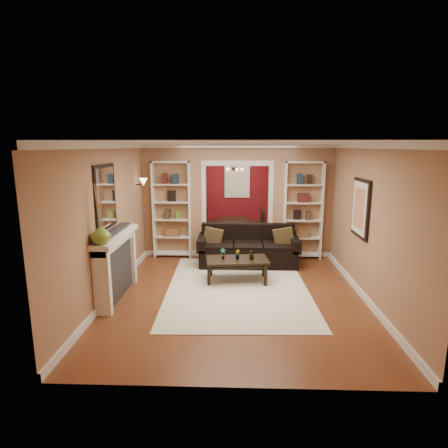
{
  "coord_description": "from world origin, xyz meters",
  "views": [
    {
      "loc": [
        -0.01,
        -7.71,
        2.64
      ],
      "look_at": [
        -0.25,
        -0.8,
        1.2
      ],
      "focal_mm": 30.0,
      "sensor_mm": 36.0,
      "label": 1
    }
  ],
  "objects_px": {
    "sofa": "(248,246)",
    "dining_table": "(234,231)",
    "coffee_table": "(237,270)",
    "fireplace": "(118,266)",
    "bookshelf_left": "(172,210)",
    "bookshelf_right": "(303,211)"
  },
  "relations": [
    {
      "from": "sofa",
      "to": "bookshelf_right",
      "type": "height_order",
      "value": "bookshelf_right"
    },
    {
      "from": "sofa",
      "to": "bookshelf_right",
      "type": "distance_m",
      "value": 1.59
    },
    {
      "from": "bookshelf_left",
      "to": "dining_table",
      "type": "bearing_deg",
      "value": 46.49
    },
    {
      "from": "sofa",
      "to": "bookshelf_left",
      "type": "relative_size",
      "value": 0.98
    },
    {
      "from": "fireplace",
      "to": "bookshelf_left",
      "type": "bearing_deg",
      "value": 77.95
    },
    {
      "from": "sofa",
      "to": "bookshelf_right",
      "type": "bearing_deg",
      "value": 24.11
    },
    {
      "from": "bookshelf_left",
      "to": "dining_table",
      "type": "height_order",
      "value": "bookshelf_left"
    },
    {
      "from": "fireplace",
      "to": "sofa",
      "type": "bearing_deg",
      "value": 39.76
    },
    {
      "from": "coffee_table",
      "to": "bookshelf_left",
      "type": "bearing_deg",
      "value": 126.51
    },
    {
      "from": "coffee_table",
      "to": "bookshelf_right",
      "type": "relative_size",
      "value": 0.53
    },
    {
      "from": "sofa",
      "to": "bookshelf_right",
      "type": "xyz_separation_m",
      "value": [
        1.3,
        0.58,
        0.71
      ]
    },
    {
      "from": "coffee_table",
      "to": "bookshelf_left",
      "type": "xyz_separation_m",
      "value": [
        -1.56,
        1.66,
        0.92
      ]
    },
    {
      "from": "sofa",
      "to": "coffee_table",
      "type": "bearing_deg",
      "value": -102.75
    },
    {
      "from": "fireplace",
      "to": "dining_table",
      "type": "relative_size",
      "value": 1.07
    },
    {
      "from": "sofa",
      "to": "dining_table",
      "type": "relative_size",
      "value": 1.41
    },
    {
      "from": "sofa",
      "to": "coffee_table",
      "type": "distance_m",
      "value": 1.12
    },
    {
      "from": "bookshelf_right",
      "to": "fireplace",
      "type": "height_order",
      "value": "bookshelf_right"
    },
    {
      "from": "sofa",
      "to": "coffee_table",
      "type": "height_order",
      "value": "sofa"
    },
    {
      "from": "sofa",
      "to": "dining_table",
      "type": "height_order",
      "value": "sofa"
    },
    {
      "from": "bookshelf_left",
      "to": "bookshelf_right",
      "type": "relative_size",
      "value": 1.0
    },
    {
      "from": "bookshelf_left",
      "to": "coffee_table",
      "type": "bearing_deg",
      "value": -46.73
    },
    {
      "from": "fireplace",
      "to": "dining_table",
      "type": "xyz_separation_m",
      "value": [
        2.0,
        4.07,
        -0.3
      ]
    }
  ]
}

